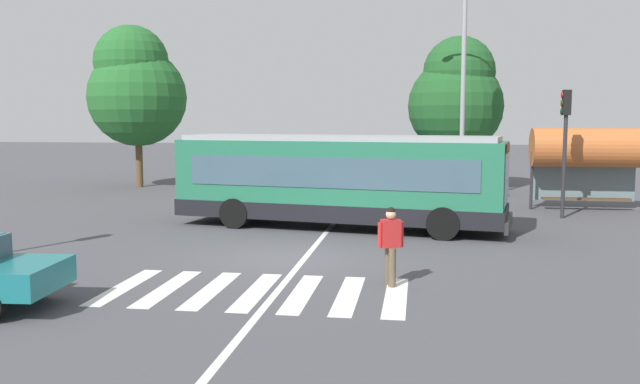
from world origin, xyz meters
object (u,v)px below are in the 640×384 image
Objects in this scene: parked_car_silver at (269,174)px; parked_car_white at (479,177)px; parked_car_black at (320,175)px; parked_car_blue at (428,176)px; traffic_light_far_corner at (565,132)px; pedestrian_crossing_street at (391,242)px; bus_stop_shelter at (588,149)px; city_transit_bus at (339,180)px; parked_car_teal at (370,175)px; twin_arm_street_lamp at (464,56)px; background_tree_left at (136,87)px; background_tree_right at (457,96)px.

parked_car_silver and parked_car_white have the same top height.
parked_car_black and parked_car_blue have the same top height.
pedestrian_crossing_street is at bearing -117.94° from traffic_light_far_corner.
bus_stop_shelter reaches higher than parked_car_black.
bus_stop_shelter is at bearing 59.92° from traffic_light_far_corner.
city_transit_bus is 2.48× the size of parked_car_white.
parked_car_silver is 5.32m from parked_car_teal.
twin_arm_street_lamp reaches higher than parked_car_teal.
parked_car_white is at bearing 120.71° from bus_stop_shelter.
parked_car_silver is at bearing 178.59° from parked_car_blue.
traffic_light_far_corner is 6.31m from twin_arm_street_lamp.
twin_arm_street_lamp reaches higher than background_tree_left.
parked_car_black is (-2.36, 11.57, -0.82)m from city_transit_bus.
parked_car_silver is 1.02× the size of parked_car_blue.
background_tree_right is (-4.74, 7.07, 2.32)m from bus_stop_shelter.
city_transit_bus reaches higher than parked_car_white.
pedestrian_crossing_street is 19.53m from parked_car_blue.
parked_car_blue is (1.03, 19.50, -0.20)m from pedestrian_crossing_street.
parked_car_teal is at bearing 131.97° from traffic_light_far_corner.
pedestrian_crossing_street is 19.64m from parked_car_white.
parked_car_white is 4.24m from background_tree_right.
traffic_light_far_corner is 10.15m from background_tree_right.
bus_stop_shelter is (3.61, -6.08, 1.65)m from parked_car_white.
city_transit_bus is 6.52× the size of pedestrian_crossing_street.
background_tree_left is at bearing 179.91° from parked_car_teal.
twin_arm_street_lamp is at bearing -14.09° from background_tree_left.
traffic_light_far_corner is 21.81m from background_tree_left.
city_transit_bus is at bearing -90.94° from parked_car_teal.
parked_car_black is (2.75, -0.60, 0.00)m from parked_car_silver.
parked_car_white is at bearing 79.67° from pedestrian_crossing_street.
twin_arm_street_lamp reaches higher than pedestrian_crossing_street.
parked_car_silver is 1.00× the size of traffic_light_far_corner.
traffic_light_far_corner is at bearing -48.03° from parked_car_teal.
traffic_light_far_corner is at bearing 23.19° from city_transit_bus.
parked_car_blue is 0.54× the size of background_tree_left.
parked_car_blue is 10.12m from traffic_light_far_corner.
parked_car_white is 6.96m from twin_arm_street_lamp.
background_tree_left is (-12.37, 0.02, 4.49)m from parked_car_teal.
background_tree_right reaches higher than parked_car_silver.
bus_stop_shelter reaches higher than parked_car_blue.
traffic_light_far_corner is at bearing -23.00° from background_tree_left.
twin_arm_street_lamp is 1.33× the size of background_tree_right.
parked_car_teal is 0.59× the size of background_tree_right.
traffic_light_far_corner is 2.82m from bus_stop_shelter.
traffic_light_far_corner reaches higher than parked_car_white.
pedestrian_crossing_street is 0.37× the size of parked_car_silver.
bus_stop_shelter is (11.54, -5.86, 1.65)m from parked_car_black.
background_tree_right is (6.80, 1.21, 3.97)m from parked_car_black.
parked_car_white is at bearing -4.14° from parked_car_blue.
parked_car_black is 13.05m from bus_stop_shelter.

